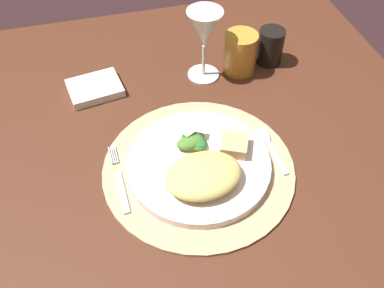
# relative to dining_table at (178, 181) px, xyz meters

# --- Properties ---
(ground_plane) EXTENTS (6.00, 6.00, 0.00)m
(ground_plane) POSITION_rel_dining_table_xyz_m (0.00, 0.00, -0.59)
(ground_plane) COLOR #2E1B1E
(dining_table) EXTENTS (1.13, 1.01, 0.75)m
(dining_table) POSITION_rel_dining_table_xyz_m (0.00, 0.00, 0.00)
(dining_table) COLOR #4A2517
(dining_table) RESTS_ON ground
(placemat) EXTENTS (0.38, 0.38, 0.01)m
(placemat) POSITION_rel_dining_table_xyz_m (0.02, -0.10, 0.16)
(placemat) COLOR tan
(placemat) RESTS_ON dining_table
(dinner_plate) EXTENTS (0.28, 0.28, 0.02)m
(dinner_plate) POSITION_rel_dining_table_xyz_m (0.02, -0.10, 0.17)
(dinner_plate) COLOR silver
(dinner_plate) RESTS_ON placemat
(pasta_serving) EXTENTS (0.15, 0.12, 0.04)m
(pasta_serving) POSITION_rel_dining_table_xyz_m (0.02, -0.14, 0.20)
(pasta_serving) COLOR #D8BE67
(pasta_serving) RESTS_ON dinner_plate
(salad_greens) EXTENTS (0.07, 0.07, 0.03)m
(salad_greens) POSITION_rel_dining_table_xyz_m (0.02, -0.05, 0.19)
(salad_greens) COLOR #295F2B
(salad_greens) RESTS_ON dinner_plate
(bread_piece) EXTENTS (0.07, 0.07, 0.02)m
(bread_piece) POSITION_rel_dining_table_xyz_m (0.10, -0.08, 0.19)
(bread_piece) COLOR tan
(bread_piece) RESTS_ON dinner_plate
(fork) EXTENTS (0.02, 0.16, 0.00)m
(fork) POSITION_rel_dining_table_xyz_m (-0.13, -0.09, 0.16)
(fork) COLOR silver
(fork) RESTS_ON placemat
(spoon) EXTENTS (0.03, 0.13, 0.01)m
(spoon) POSITION_rel_dining_table_xyz_m (0.17, -0.07, 0.16)
(spoon) COLOR silver
(spoon) RESTS_ON placemat
(napkin) EXTENTS (0.13, 0.11, 0.02)m
(napkin) POSITION_rel_dining_table_xyz_m (-0.15, 0.19, 0.17)
(napkin) COLOR white
(napkin) RESTS_ON dining_table
(wine_glass) EXTENTS (0.08, 0.08, 0.17)m
(wine_glass) POSITION_rel_dining_table_xyz_m (0.11, 0.18, 0.28)
(wine_glass) COLOR silver
(wine_glass) RESTS_ON dining_table
(amber_tumbler) EXTENTS (0.08, 0.08, 0.10)m
(amber_tumbler) POSITION_rel_dining_table_xyz_m (0.20, 0.18, 0.21)
(amber_tumbler) COLOR #C68630
(amber_tumbler) RESTS_ON dining_table
(dark_tumbler) EXTENTS (0.06, 0.06, 0.09)m
(dark_tumbler) POSITION_rel_dining_table_xyz_m (0.28, 0.19, 0.20)
(dark_tumbler) COLOR black
(dark_tumbler) RESTS_ON dining_table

